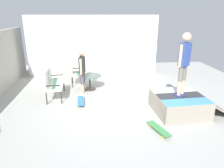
% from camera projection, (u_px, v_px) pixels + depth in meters
% --- Properties ---
extents(ground_plane, '(12.00, 12.00, 0.10)m').
position_uv_depth(ground_plane, '(111.00, 109.00, 6.43)').
color(ground_plane, '#A8A8A3').
extents(house_facade, '(0.23, 6.00, 2.76)m').
position_uv_depth(house_facade, '(93.00, 46.00, 9.50)').
color(house_facade, white).
rests_on(house_facade, ground_plane).
extents(skate_ramp, '(1.52, 2.20, 0.56)m').
position_uv_depth(skate_ramp, '(180.00, 104.00, 6.05)').
color(skate_ramp, gray).
rests_on(skate_ramp, ground_plane).
extents(patio_bench, '(1.28, 0.63, 1.02)m').
position_uv_depth(patio_bench, '(52.00, 81.00, 7.04)').
color(patio_bench, '#2D2823').
rests_on(patio_bench, ground_plane).
extents(patio_chair_near_house, '(0.65, 0.59, 1.02)m').
position_uv_depth(patio_chair_near_house, '(75.00, 71.00, 8.28)').
color(patio_chair_near_house, '#2D2823').
rests_on(patio_chair_near_house, ground_plane).
extents(patio_table, '(0.90, 0.90, 0.57)m').
position_uv_depth(patio_table, '(90.00, 79.00, 7.87)').
color(patio_table, '#2D2823').
rests_on(patio_table, ground_plane).
extents(person_watching, '(0.48, 0.28, 1.64)m').
position_uv_depth(person_watching, '(82.00, 69.00, 7.20)').
color(person_watching, silver).
rests_on(person_watching, ground_plane).
extents(person_skater, '(0.36, 0.41, 1.79)m').
position_uv_depth(person_skater, '(184.00, 60.00, 5.56)').
color(person_skater, navy).
rests_on(person_skater, skate_ramp).
extents(skateboard_by_bench, '(0.81, 0.25, 0.10)m').
position_uv_depth(skateboard_by_bench, '(81.00, 101.00, 6.74)').
color(skateboard_by_bench, '#3372B2').
rests_on(skateboard_by_bench, ground_plane).
extents(skateboard_spare, '(0.82, 0.45, 0.10)m').
position_uv_depth(skateboard_spare, '(159.00, 129.00, 5.11)').
color(skateboard_spare, '#3F8C4C').
rests_on(skateboard_spare, ground_plane).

